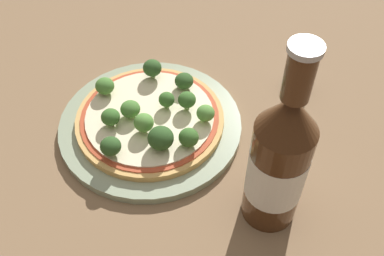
{
  "coord_description": "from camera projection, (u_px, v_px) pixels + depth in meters",
  "views": [
    {
      "loc": [
        0.37,
        -0.22,
        0.48
      ],
      "look_at": [
        0.09,
        0.01,
        0.06
      ],
      "focal_mm": 42.0,
      "sensor_mm": 36.0,
      "label": 1
    }
  ],
  "objects": [
    {
      "name": "broccoli_floret_1",
      "position": [
        130.0,
        109.0,
        0.61
      ],
      "size": [
        0.03,
        0.03,
        0.02
      ],
      "color": "#89A866",
      "rests_on": "pizza"
    },
    {
      "name": "broccoli_floret_0",
      "position": [
        105.0,
        86.0,
        0.64
      ],
      "size": [
        0.03,
        0.03,
        0.02
      ],
      "color": "#89A866",
      "rests_on": "pizza"
    },
    {
      "name": "broccoli_floret_4",
      "position": [
        144.0,
        123.0,
        0.59
      ],
      "size": [
        0.03,
        0.03,
        0.03
      ],
      "color": "#89A866",
      "rests_on": "pizza"
    },
    {
      "name": "pizza",
      "position": [
        148.0,
        120.0,
        0.62
      ],
      "size": [
        0.21,
        0.21,
        0.01
      ],
      "color": "tan",
      "rests_on": "plate"
    },
    {
      "name": "broccoli_floret_8",
      "position": [
        187.0,
        100.0,
        0.61
      ],
      "size": [
        0.02,
        0.02,
        0.03
      ],
      "color": "#89A866",
      "rests_on": "pizza"
    },
    {
      "name": "broccoli_floret_3",
      "position": [
        189.0,
        138.0,
        0.57
      ],
      "size": [
        0.03,
        0.03,
        0.03
      ],
      "color": "#89A866",
      "rests_on": "pizza"
    },
    {
      "name": "ground_plane",
      "position": [
        148.0,
        124.0,
        0.64
      ],
      "size": [
        3.0,
        3.0,
        0.0
      ],
      "primitive_type": "plane",
      "color": "#846647"
    },
    {
      "name": "broccoli_floret_7",
      "position": [
        161.0,
        138.0,
        0.57
      ],
      "size": [
        0.03,
        0.03,
        0.03
      ],
      "color": "#89A866",
      "rests_on": "pizza"
    },
    {
      "name": "beer_bottle",
      "position": [
        279.0,
        162.0,
        0.48
      ],
      "size": [
        0.06,
        0.06,
        0.25
      ],
      "color": "#472814",
      "rests_on": "ground_plane"
    },
    {
      "name": "broccoli_floret_2",
      "position": [
        152.0,
        68.0,
        0.66
      ],
      "size": [
        0.03,
        0.03,
        0.03
      ],
      "color": "#89A866",
      "rests_on": "pizza"
    },
    {
      "name": "broccoli_floret_9",
      "position": [
        167.0,
        100.0,
        0.62
      ],
      "size": [
        0.02,
        0.02,
        0.03
      ],
      "color": "#89A866",
      "rests_on": "pizza"
    },
    {
      "name": "pepper_shaker",
      "position": [
        300.0,
        73.0,
        0.67
      ],
      "size": [
        0.04,
        0.04,
        0.06
      ],
      "color": "#4C4C51",
      "rests_on": "ground_plane"
    },
    {
      "name": "broccoli_floret_10",
      "position": [
        111.0,
        117.0,
        0.59
      ],
      "size": [
        0.03,
        0.03,
        0.03
      ],
      "color": "#89A866",
      "rests_on": "pizza"
    },
    {
      "name": "broccoli_floret_6",
      "position": [
        206.0,
        113.0,
        0.6
      ],
      "size": [
        0.02,
        0.02,
        0.03
      ],
      "color": "#89A866",
      "rests_on": "pizza"
    },
    {
      "name": "broccoli_floret_11",
      "position": [
        111.0,
        146.0,
        0.56
      ],
      "size": [
        0.03,
        0.03,
        0.03
      ],
      "color": "#89A866",
      "rests_on": "pizza"
    },
    {
      "name": "plate",
      "position": [
        148.0,
        126.0,
        0.63
      ],
      "size": [
        0.26,
        0.26,
        0.01
      ],
      "color": "#93A384",
      "rests_on": "ground_plane"
    },
    {
      "name": "broccoli_floret_5",
      "position": [
        184.0,
        81.0,
        0.64
      ],
      "size": [
        0.03,
        0.03,
        0.02
      ],
      "color": "#89A866",
      "rests_on": "pizza"
    }
  ]
}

